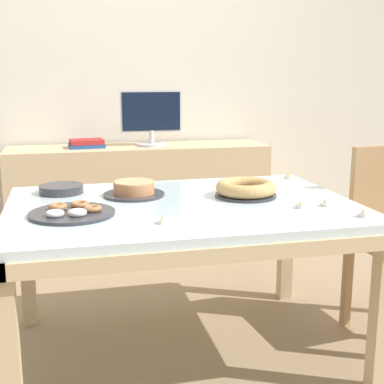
{
  "coord_description": "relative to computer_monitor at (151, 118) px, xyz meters",
  "views": [
    {
      "loc": [
        -0.49,
        -2.26,
        1.28
      ],
      "look_at": [
        0.03,
        -0.05,
        0.79
      ],
      "focal_mm": 50.0,
      "sensor_mm": 36.0,
      "label": 1
    }
  ],
  "objects": [
    {
      "name": "ground_plane",
      "position": [
        -0.09,
        -1.4,
        -0.99
      ],
      "size": [
        12.0,
        12.0,
        0.0
      ],
      "primitive_type": "plane",
      "color": "#997F60"
    },
    {
      "name": "wall_back",
      "position": [
        -0.09,
        0.3,
        0.31
      ],
      "size": [
        8.0,
        0.1,
        2.6
      ],
      "primitive_type": "cube",
      "color": "silver",
      "rests_on": "ground"
    },
    {
      "name": "dining_table",
      "position": [
        -0.09,
        -1.4,
        -0.35
      ],
      "size": [
        1.56,
        1.09,
        0.73
      ],
      "color": "silver",
      "rests_on": "ground"
    },
    {
      "name": "sideboard",
      "position": [
        -0.09,
        0.0,
        -0.59
      ],
      "size": [
        1.78,
        0.44,
        0.8
      ],
      "color": "#D1B284",
      "rests_on": "ground"
    },
    {
      "name": "computer_monitor",
      "position": [
        0.0,
        0.0,
        0.0
      ],
      "size": [
        0.42,
        0.2,
        0.38
      ],
      "color": "silver",
      "rests_on": "sideboard"
    },
    {
      "name": "book_stack",
      "position": [
        -0.44,
        0.0,
        -0.16
      ],
      "size": [
        0.24,
        0.19,
        0.06
      ],
      "color": "#23478C",
      "rests_on": "sideboard"
    },
    {
      "name": "cake_chocolate_round",
      "position": [
        -0.28,
        -1.2,
        -0.24
      ],
      "size": [
        0.29,
        0.29,
        0.07
      ],
      "color": "#333338",
      "rests_on": "dining_table"
    },
    {
      "name": "cake_golden_bundt",
      "position": [
        0.23,
        -1.34,
        -0.23
      ],
      "size": [
        0.29,
        0.29,
        0.08
      ],
      "color": "#333338",
      "rests_on": "dining_table"
    },
    {
      "name": "pastry_platter",
      "position": [
        -0.57,
        -1.49,
        -0.26
      ],
      "size": [
        0.35,
        0.35,
        0.04
      ],
      "color": "#333338",
      "rests_on": "dining_table"
    },
    {
      "name": "plate_stack",
      "position": [
        -0.61,
        -1.06,
        -0.25
      ],
      "size": [
        0.21,
        0.21,
        0.04
      ],
      "color": "#333338",
      "rests_on": "dining_table"
    },
    {
      "name": "tealight_left_edge",
      "position": [
        0.5,
        -1.6,
        -0.26
      ],
      "size": [
        0.04,
        0.04,
        0.04
      ],
      "color": "silver",
      "rests_on": "dining_table"
    },
    {
      "name": "tealight_near_cakes",
      "position": [
        0.38,
        -1.6,
        -0.26
      ],
      "size": [
        0.04,
        0.04,
        0.04
      ],
      "color": "silver",
      "rests_on": "dining_table"
    },
    {
      "name": "tealight_near_front",
      "position": [
        -0.24,
        -1.71,
        -0.26
      ],
      "size": [
        0.04,
        0.04,
        0.04
      ],
      "color": "silver",
      "rests_on": "dining_table"
    },
    {
      "name": "tealight_centre",
      "position": [
        0.6,
        -0.97,
        -0.26
      ],
      "size": [
        0.04,
        0.04,
        0.04
      ],
      "color": "silver",
      "rests_on": "dining_table"
    },
    {
      "name": "tealight_right_edge",
      "position": [
        0.56,
        -1.8,
        -0.26
      ],
      "size": [
        0.04,
        0.04,
        0.04
      ],
      "color": "silver",
      "rests_on": "dining_table"
    }
  ]
}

